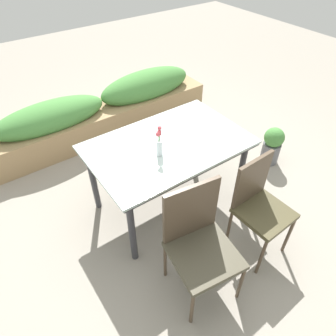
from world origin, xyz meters
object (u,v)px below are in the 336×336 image
at_px(dining_table, 168,150).
at_px(planter_box, 104,111).
at_px(chair_near_right, 259,203).
at_px(chair_near_left, 199,239).
at_px(flower_vase, 159,143).
at_px(potted_plant, 272,145).

distance_m(dining_table, planter_box, 1.60).
height_order(dining_table, chair_near_right, chair_near_right).
xyz_separation_m(chair_near_left, chair_near_right, (0.63, -0.02, 0.01)).
bearing_deg(chair_near_right, chair_near_left, -3.57).
height_order(dining_table, chair_near_left, chair_near_left).
bearing_deg(dining_table, planter_box, 87.22).
xyz_separation_m(chair_near_left, flower_vase, (0.16, 0.74, 0.37)).
relative_size(chair_near_left, flower_vase, 3.42).
bearing_deg(chair_near_left, planter_box, -90.78).
distance_m(chair_near_left, potted_plant, 1.85).
distance_m(flower_vase, planter_box, 1.76).
bearing_deg(planter_box, potted_plant, -52.48).
height_order(flower_vase, potted_plant, flower_vase).
height_order(chair_near_left, flower_vase, flower_vase).
bearing_deg(flower_vase, dining_table, 31.07).
relative_size(chair_near_left, planter_box, 0.33).
relative_size(dining_table, flower_vase, 5.05).
bearing_deg(potted_plant, chair_near_right, -147.41).
xyz_separation_m(chair_near_right, flower_vase, (-0.47, 0.75, 0.36)).
height_order(dining_table, flower_vase, flower_vase).
bearing_deg(flower_vase, planter_box, 82.12).
relative_size(chair_near_right, potted_plant, 1.99).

